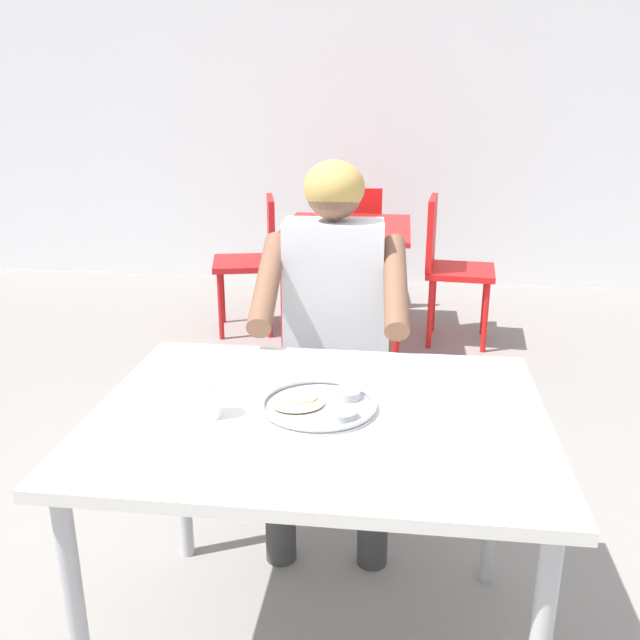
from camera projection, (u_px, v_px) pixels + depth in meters
name	position (u px, v px, depth m)	size (l,w,h in m)	color
back_wall	(379.00, 63.00, 5.14)	(12.00, 0.12, 3.40)	white
table_foreground	(319.00, 439.00, 1.67)	(1.10, 0.84, 0.73)	silver
thali_tray	(319.00, 404.00, 1.65)	(0.29, 0.29, 0.03)	#B7BABF
drinking_cup	(208.00, 395.00, 1.60)	(0.07, 0.07, 0.10)	white
chair_foreground	(336.00, 362.00, 2.58)	(0.45, 0.45, 0.83)	silver
diner_foreground	(333.00, 315.00, 2.29)	(0.51, 0.57, 1.26)	#393939
table_background_red	(347.00, 240.00, 4.12)	(0.76, 0.92, 0.71)	red
chair_red_left	(256.00, 253.00, 4.29)	(0.47, 0.49, 0.86)	red
chair_red_right	(448.00, 259.00, 4.09)	(0.44, 0.44, 0.89)	red
chair_red_far	(355.00, 239.00, 4.79)	(0.41, 0.46, 0.87)	red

